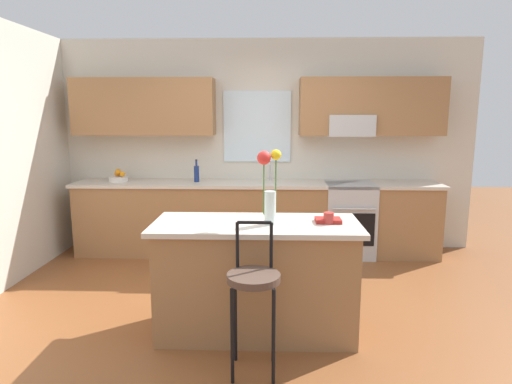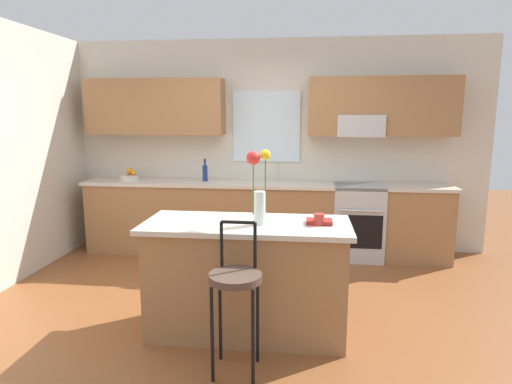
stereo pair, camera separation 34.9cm
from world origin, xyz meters
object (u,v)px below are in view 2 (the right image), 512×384
at_px(mug_ceramic, 319,219).
at_px(bottle_olive_oil, 205,173).
at_px(fruit_bowl_oranges, 130,176).
at_px(cookbook, 319,222).
at_px(kitchen_island, 247,277).
at_px(flower_vase, 258,186).
at_px(bar_stool_near, 236,284).
at_px(oven_range, 357,221).

height_order(mug_ceramic, bottle_olive_oil, bottle_olive_oil).
distance_m(fruit_bowl_oranges, bottle_olive_oil, 1.00).
relative_size(cookbook, fruit_bowl_oranges, 0.83).
distance_m(kitchen_island, cookbook, 0.74).
bearing_deg(mug_ceramic, bottle_olive_oil, 123.43).
bearing_deg(bottle_olive_oil, fruit_bowl_oranges, 179.76).
bearing_deg(flower_vase, bar_stool_near, -100.96).
bearing_deg(kitchen_island, bar_stool_near, -90.00).
distance_m(flower_vase, bottle_olive_oil, 2.31).
height_order(kitchen_island, flower_vase, flower_vase).
height_order(flower_vase, bottle_olive_oil, flower_vase).
distance_m(flower_vase, mug_ceramic, 0.53).
distance_m(bar_stool_near, cookbook, 0.87).
distance_m(kitchen_island, bar_stool_near, 0.59).
bearing_deg(oven_range, cookbook, -104.82).
bearing_deg(cookbook, kitchen_island, -177.32).
xyz_separation_m(mug_ceramic, fruit_bowl_oranges, (-2.37, 2.09, 0.00)).
bearing_deg(bottle_olive_oil, cookbook, -55.88).
bearing_deg(cookbook, fruit_bowl_oranges, 139.32).
bearing_deg(bar_stool_near, cookbook, 46.06).
xyz_separation_m(flower_vase, cookbook, (0.47, 0.08, -0.29)).
xyz_separation_m(oven_range, bar_stool_near, (-1.10, -2.60, 0.18)).
distance_m(cookbook, fruit_bowl_oranges, 3.13).
bearing_deg(bar_stool_near, fruit_bowl_oranges, 124.55).
height_order(bar_stool_near, flower_vase, flower_vase).
xyz_separation_m(kitchen_island, bar_stool_near, (0.00, -0.56, 0.17)).
bearing_deg(oven_range, kitchen_island, -118.30).
xyz_separation_m(kitchen_island, bottle_olive_oil, (-0.81, 2.06, 0.57)).
height_order(cookbook, fruit_bowl_oranges, fruit_bowl_oranges).
bearing_deg(fruit_bowl_oranges, kitchen_island, -48.81).
bearing_deg(fruit_bowl_oranges, bottle_olive_oil, -0.24).
bearing_deg(mug_ceramic, flower_vase, -176.57).
bearing_deg(mug_ceramic, kitchen_island, 177.70).
xyz_separation_m(kitchen_island, flower_vase, (0.10, -0.05, 0.76)).
xyz_separation_m(cookbook, fruit_bowl_oranges, (-2.37, 2.04, 0.03)).
relative_size(flower_vase, fruit_bowl_oranges, 2.40).
relative_size(kitchen_island, bottle_olive_oil, 5.76).
bearing_deg(bar_stool_near, mug_ceramic, 43.73).
relative_size(flower_vase, cookbook, 2.88).
xyz_separation_m(oven_range, flower_vase, (-1.00, -2.09, 0.76)).
bearing_deg(mug_ceramic, oven_range, 75.43).
height_order(bar_stool_near, bottle_olive_oil, bottle_olive_oil).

